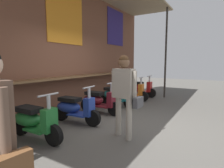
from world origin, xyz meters
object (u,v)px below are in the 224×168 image
scooter_green (33,120)px  scooter_red (139,88)px  scooter_blue (74,108)px  scooter_orange (130,91)px  shopper_with_handbag (124,88)px  scooter_maroon (98,101)px  scooter_teal (115,95)px

scooter_green → scooter_red: bearing=88.9°
scooter_green → scooter_blue: size_ratio=1.00×
scooter_blue → scooter_red: size_ratio=1.00×
scooter_orange → shopper_with_handbag: 3.80m
scooter_maroon → scooter_teal: same height
scooter_green → scooter_orange: 4.45m
scooter_green → scooter_blue: same height
scooter_green → scooter_orange: (4.45, -0.00, 0.00)m
scooter_orange → scooter_green: bearing=-94.1°
scooter_orange → scooter_red: 1.00m
scooter_teal → scooter_red: same height
scooter_teal → scooter_maroon: bearing=-85.6°
scooter_orange → scooter_maroon: bearing=-94.1°
scooter_red → scooter_orange: bearing=-88.5°
scooter_green → scooter_maroon: (2.22, 0.00, 0.00)m
scooter_maroon → scooter_orange: same height
scooter_blue → scooter_orange: size_ratio=1.00×
scooter_red → shopper_with_handbag: (-4.43, -1.52, 0.64)m
scooter_maroon → shopper_with_handbag: (-1.20, -1.52, 0.64)m
scooter_green → scooter_teal: bearing=88.9°
scooter_teal → scooter_orange: size_ratio=1.00×
scooter_orange → shopper_with_handbag: size_ratio=0.83×
scooter_teal → shopper_with_handbag: bearing=-51.4°
scooter_teal → scooter_orange: (1.18, 0.00, 0.00)m
scooter_orange → shopper_with_handbag: shopper_with_handbag is taller
scooter_green → shopper_with_handbag: size_ratio=0.83×
scooter_maroon → scooter_red: size_ratio=1.00×
scooter_maroon → scooter_red: 3.23m
scooter_teal → scooter_green: bearing=-85.6°
scooter_teal → scooter_orange: 1.18m
scooter_blue → scooter_maroon: (1.05, 0.00, 0.00)m
scooter_orange → scooter_teal: bearing=-94.1°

